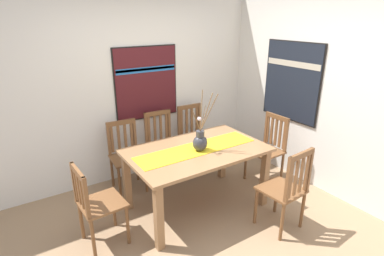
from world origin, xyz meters
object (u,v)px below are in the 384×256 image
centerpiece_vase (200,141)px  chair_4 (126,155)px  chair_0 (286,188)px  chair_1 (193,136)px  chair_2 (162,145)px  painting_on_back_wall (146,83)px  chair_3 (96,203)px  painting_on_side_wall (292,81)px  chair_5 (268,147)px  dining_table (197,158)px

centerpiece_vase → chair_4: bearing=120.1°
chair_0 → chair_1: 1.80m
centerpiece_vase → chair_2: bearing=90.3°
centerpiece_vase → painting_on_back_wall: size_ratio=0.69×
chair_3 → chair_1: bearing=27.7°
painting_on_side_wall → chair_2: bearing=153.4°
chair_3 → painting_on_side_wall: size_ratio=0.83×
painting_on_side_wall → chair_5: bearing=-170.1°
painting_on_side_wall → dining_table: bearing=-177.2°
chair_5 → painting_on_side_wall: size_ratio=0.88×
centerpiece_vase → chair_5: 1.27m
chair_4 → chair_2: bearing=1.3°
chair_1 → chair_3: 2.00m
centerpiece_vase → chair_3: size_ratio=0.78×
dining_table → chair_5: bearing=0.2°
chair_0 → chair_2: 1.87m
chair_1 → dining_table: bearing=-121.2°
chair_3 → painting_on_back_wall: bearing=46.3°
painting_on_back_wall → painting_on_side_wall: 2.04m
chair_3 → chair_0: bearing=-25.9°
chair_1 → chair_5: (0.66, -0.92, 0.00)m
painting_on_side_wall → chair_0: bearing=-138.5°
chair_1 → painting_on_side_wall: (1.09, -0.84, 0.87)m
chair_1 → chair_0: bearing=-89.6°
dining_table → chair_2: size_ratio=1.66×
dining_table → painting_on_side_wall: 1.80m
centerpiece_vase → chair_3: centerpiece_vase is taller
chair_1 → chair_4: chair_1 is taller
painting_on_back_wall → chair_3: bearing=-133.7°
chair_3 → chair_5: size_ratio=0.94×
chair_2 → chair_4: chair_2 is taller
chair_3 → centerpiece_vase: bearing=-2.4°
chair_2 → chair_5: size_ratio=1.01×
dining_table → painting_on_back_wall: bearing=92.3°
chair_4 → chair_1: bearing=1.7°
dining_table → painting_on_back_wall: painting_on_back_wall is taller
centerpiece_vase → chair_5: bearing=3.0°
chair_0 → painting_on_back_wall: (-0.62, 2.08, 0.85)m
centerpiece_vase → chair_1: centerpiece_vase is taller
chair_2 → chair_1: bearing=2.0°
painting_on_side_wall → chair_1: bearing=142.3°
chair_0 → chair_2: bearing=107.7°
painting_on_back_wall → painting_on_side_wall: painting_on_side_wall is taller
chair_1 → chair_2: (-0.55, -0.02, -0.00)m
dining_table → chair_3: size_ratio=1.78×
chair_1 → chair_5: bearing=-54.4°
centerpiece_vase → chair_5: size_ratio=0.73×
chair_4 → painting_on_back_wall: painting_on_back_wall is taller
chair_5 → chair_3: bearing=-179.7°
chair_5 → centerpiece_vase: bearing=-177.0°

